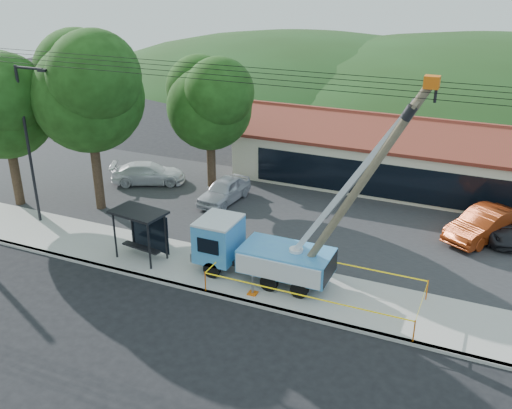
{
  "coord_description": "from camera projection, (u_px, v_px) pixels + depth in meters",
  "views": [
    {
      "loc": [
        9.57,
        -17.32,
        13.94
      ],
      "look_at": [
        -0.33,
        5.0,
        3.5
      ],
      "focal_mm": 40.0,
      "sensor_mm": 36.0,
      "label": 1
    }
  ],
  "objects": [
    {
      "name": "car_silver",
      "position": [
        225.0,
        203.0,
        35.7
      ],
      "size": [
        2.1,
        4.53,
        1.5
      ],
      "primitive_type": "imported",
      "rotation": [
        0.0,
        0.0,
        -0.08
      ],
      "color": "silver",
      "rests_on": "ground"
    },
    {
      "name": "tree_west_far",
      "position": [
        3.0,
        101.0,
        32.84
      ],
      "size": [
        6.84,
        6.08,
        9.48
      ],
      "color": "#332316",
      "rests_on": "ground"
    },
    {
      "name": "hill_center",
      "position": [
        512.0,
        92.0,
        66.11
      ],
      "size": [
        89.6,
        64.0,
        32.0
      ],
      "primitive_type": "ellipsoid",
      "color": "#1E3714",
      "rests_on": "ground"
    },
    {
      "name": "leaning_pole",
      "position": [
        360.0,
        185.0,
        23.2
      ],
      "size": [
        5.5,
        1.97,
        9.94
      ],
      "color": "brown",
      "rests_on": "ground"
    },
    {
      "name": "tree_west_near",
      "position": [
        87.0,
        86.0,
        31.85
      ],
      "size": [
        7.56,
        6.72,
        10.8
      ],
      "color": "#332316",
      "rests_on": "ground"
    },
    {
      "name": "bus_shelter",
      "position": [
        142.0,
        223.0,
        28.19
      ],
      "size": [
        2.86,
        1.98,
        2.57
      ],
      "rotation": [
        0.0,
        0.0,
        -0.14
      ],
      "color": "black",
      "rests_on": "ground"
    },
    {
      "name": "hill_west",
      "position": [
        308.0,
        76.0,
        75.43
      ],
      "size": [
        78.4,
        56.0,
        28.0
      ],
      "primitive_type": "ellipsoid",
      "color": "#1E3714",
      "rests_on": "ground"
    },
    {
      "name": "tree_lot",
      "position": [
        209.0,
        99.0,
        34.7
      ],
      "size": [
        6.3,
        5.6,
        8.94
      ],
      "color": "#332316",
      "rests_on": "ground"
    },
    {
      "name": "car_dark",
      "position": [
        497.0,
        237.0,
        31.25
      ],
      "size": [
        3.83,
        5.2,
        1.31
      ],
      "primitive_type": "imported",
      "rotation": [
        0.0,
        0.0,
        0.4
      ],
      "color": "black",
      "rests_on": "ground"
    },
    {
      "name": "car_red",
      "position": [
        481.0,
        240.0,
        30.95
      ],
      "size": [
        4.06,
        5.29,
        1.67
      ],
      "primitive_type": "imported",
      "rotation": [
        0.0,
        0.0,
        -0.52
      ],
      "color": "#98310F",
      "rests_on": "ground"
    },
    {
      "name": "parking_lot",
      "position": [
        309.0,
        216.0,
        33.67
      ],
      "size": [
        60.0,
        12.0,
        0.1
      ],
      "primitive_type": "cube",
      "color": "#28282B",
      "rests_on": "ground"
    },
    {
      "name": "strip_mall",
      "position": [
        406.0,
        157.0,
        38.17
      ],
      "size": [
        22.5,
        8.53,
        4.67
      ],
      "color": "beige",
      "rests_on": "ground"
    },
    {
      "name": "sidewalk",
      "position": [
        254.0,
        280.0,
        26.94
      ],
      "size": [
        60.0,
        4.0,
        0.15
      ],
      "primitive_type": "cube",
      "color": "#ACABA1",
      "rests_on": "ground"
    },
    {
      "name": "car_white",
      "position": [
        149.0,
        184.0,
        38.67
      ],
      "size": [
        5.27,
        3.93,
        1.42
      ],
      "primitive_type": "imported",
      "rotation": [
        0.0,
        0.0,
        2.02
      ],
      "color": "white",
      "rests_on": "ground"
    },
    {
      "name": "utility_truck",
      "position": [
        261.0,
        249.0,
        26.49
      ],
      "size": [
        10.27,
        3.51,
        10.02
      ],
      "color": "black",
      "rests_on": "ground"
    },
    {
      "name": "ground",
      "position": [
        214.0,
        327.0,
        23.61
      ],
      "size": [
        120.0,
        120.0,
        0.0
      ],
      "primitive_type": "plane",
      "color": "black",
      "rests_on": "ground"
    },
    {
      "name": "streetlight",
      "position": [
        29.0,
        134.0,
        30.86
      ],
      "size": [
        2.13,
        0.22,
        9.0
      ],
      "color": "black",
      "rests_on": "ground"
    },
    {
      "name": "caution_tape",
      "position": [
        315.0,
        281.0,
        25.29
      ],
      "size": [
        9.33,
        3.37,
        0.97
      ],
      "color": "#E25D0C",
      "rests_on": "ground"
    },
    {
      "name": "curb",
      "position": [
        236.0,
        300.0,
        25.34
      ],
      "size": [
        60.0,
        0.25,
        0.15
      ],
      "primitive_type": "cube",
      "color": "#ACABA1",
      "rests_on": "ground"
    }
  ]
}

